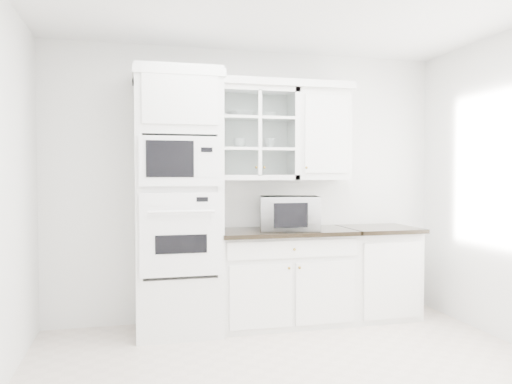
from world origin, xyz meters
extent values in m
cube|color=white|center=(0.00, 1.74, 1.35)|extent=(4.00, 0.02, 2.70)
cube|color=white|center=(-0.75, 1.43, 1.20)|extent=(0.76, 0.65, 2.40)
cube|color=white|center=(-0.75, 1.09, 0.94)|extent=(0.70, 0.03, 0.72)
cube|color=black|center=(-0.75, 1.07, 0.86)|extent=(0.44, 0.01, 0.16)
cube|color=white|center=(-0.75, 1.09, 1.56)|extent=(0.70, 0.03, 0.43)
cube|color=black|center=(-0.84, 1.07, 1.58)|extent=(0.40, 0.01, 0.31)
cube|color=white|center=(0.28, 1.45, 0.44)|extent=(1.30, 0.60, 0.88)
cube|color=black|center=(0.28, 1.42, 0.90)|extent=(1.32, 0.67, 0.04)
cube|color=white|center=(1.28, 1.45, 0.44)|extent=(0.70, 0.60, 0.88)
cube|color=black|center=(1.28, 1.42, 0.90)|extent=(0.72, 0.67, 0.04)
cube|color=white|center=(0.03, 1.58, 1.85)|extent=(0.80, 0.33, 0.90)
cube|color=white|center=(0.03, 1.58, 1.70)|extent=(0.74, 0.29, 0.02)
cube|color=white|center=(0.03, 1.58, 2.00)|extent=(0.74, 0.29, 0.02)
cube|color=white|center=(0.71, 1.58, 1.85)|extent=(0.55, 0.33, 0.90)
cube|color=white|center=(-0.07, 1.56, 2.33)|extent=(2.14, 0.38, 0.07)
imported|color=white|center=(0.32, 1.41, 1.08)|extent=(0.65, 0.58, 0.32)
imported|color=white|center=(-0.12, 1.60, 2.04)|extent=(0.30, 0.30, 0.06)
imported|color=white|center=(0.15, 1.60, 2.04)|extent=(0.18, 0.18, 0.05)
imported|color=white|center=(-0.13, 1.59, 1.76)|extent=(0.12, 0.12, 0.09)
imported|color=white|center=(0.17, 1.59, 1.76)|extent=(0.14, 0.14, 0.10)
camera|label=1|loc=(-1.15, -3.18, 1.45)|focal=35.00mm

